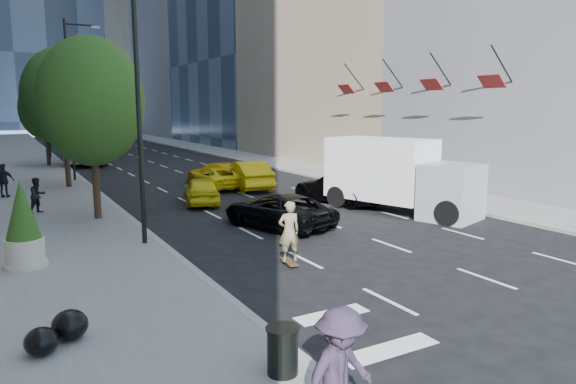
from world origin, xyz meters
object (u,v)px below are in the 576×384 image
city_bus (90,140)px  planter_shrub (23,226)px  trash_can (283,351)px  skateboarder (289,236)px  black_sedan_mercedes (341,187)px  box_truck (398,175)px  black_sedan_lincoln (278,210)px

city_bus → planter_shrub: bearing=-90.4°
planter_shrub → trash_can: bearing=-68.3°
skateboarder → trash_can: bearing=68.7°
black_sedan_mercedes → skateboarder: bearing=35.1°
city_bus → box_truck: city_bus is taller
black_sedan_lincoln → planter_shrub: 9.21m
black_sedan_lincoln → planter_shrub: (-9.08, -1.37, 0.68)m
city_bus → box_truck: bearing=-63.3°
skateboarder → box_truck: 9.60m
black_sedan_mercedes → planter_shrub: planter_shrub is taller
skateboarder → black_sedan_mercedes: bearing=-124.3°
skateboarder → planter_shrub: size_ratio=0.73×
black_sedan_lincoln → trash_can: bearing=46.1°
black_sedan_mercedes → trash_can: (-10.80, -13.57, -0.25)m
box_truck → skateboarder: bearing=-168.5°
black_sedan_mercedes → trash_can: size_ratio=6.84×
box_truck → city_bus: bearing=87.7°
skateboarder → black_sedan_mercedes: size_ratio=0.33×
black_sedan_mercedes → planter_shrub: 15.10m
black_sedan_lincoln → box_truck: bearing=164.7°
black_sedan_lincoln → box_truck: box_truck is taller
black_sedan_mercedes → city_bus: (-7.68, 28.00, 1.09)m
skateboarder → city_bus: size_ratio=0.14×
box_truck → planter_shrub: bearing=167.6°
black_sedan_mercedes → box_truck: 3.38m
black_sedan_lincoln → trash_can: size_ratio=6.08×
skateboarder → city_bus: bearing=-80.4°
black_sedan_mercedes → planter_shrub: bearing=6.2°
trash_can → planter_shrub: bearing=111.7°
city_bus → box_truck: (8.63, -31.12, -0.20)m
black_sedan_lincoln → planter_shrub: planter_shrub is taller
box_truck → planter_shrub: size_ratio=2.89×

